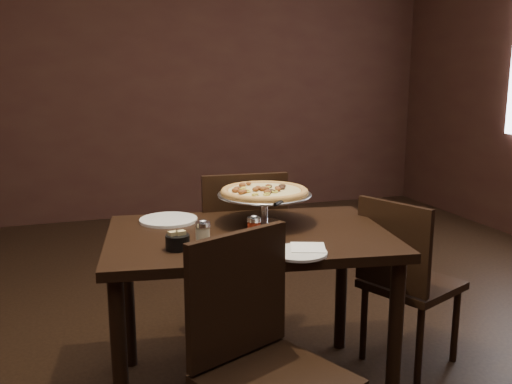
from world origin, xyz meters
name	(u,v)px	position (x,y,z in m)	size (l,w,h in m)	color
room	(272,80)	(0.06, 0.03, 1.40)	(6.04, 7.04, 2.84)	black
dining_table	(249,255)	(-0.02, 0.08, 0.65)	(1.31, 0.98, 0.75)	black
pizza_stand	(265,192)	(0.10, 0.21, 0.90)	(0.43, 0.43, 0.18)	silver
parmesan_shaker	(203,233)	(-0.25, -0.03, 0.80)	(0.06, 0.06, 0.11)	#F6EDBF
pepper_flake_shaker	(254,227)	(-0.02, -0.01, 0.80)	(0.06, 0.06, 0.10)	#99220D
packet_caddy	(177,241)	(-0.35, -0.05, 0.79)	(0.09, 0.09, 0.07)	black
napkin_stack	(308,249)	(0.12, -0.23, 0.76)	(0.13, 0.13, 0.01)	white
plate_left	(169,220)	(-0.31, 0.38, 0.76)	(0.27, 0.27, 0.01)	white
plate_near	(299,253)	(0.07, -0.26, 0.76)	(0.22, 0.22, 0.01)	white
serving_spatula	(280,203)	(0.10, 0.01, 0.89)	(0.14, 0.14, 0.02)	silver
chair_far	(240,249)	(0.10, 0.61, 0.51)	(0.47, 0.47, 0.94)	black
chair_near	(262,358)	(-0.17, -0.53, 0.50)	(0.56, 0.56, 0.91)	black
chair_side	(405,276)	(0.77, 0.07, 0.46)	(0.52, 0.52, 0.85)	black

